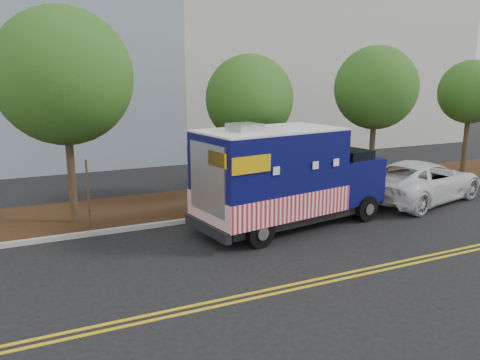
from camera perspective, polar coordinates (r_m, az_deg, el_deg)
name	(u,v)px	position (r m, az deg, el deg)	size (l,w,h in m)	color
ground	(245,228)	(15.90, 0.63, -5.90)	(120.00, 120.00, 0.00)	black
curb	(229,215)	(17.10, -1.39, -4.31)	(120.00, 0.18, 0.15)	#9E9E99
mulch_strip	(208,201)	(18.97, -3.92, -2.63)	(120.00, 4.00, 0.15)	black
centerline_near	(320,279)	(12.31, 9.75, -11.76)	(120.00, 0.10, 0.01)	gold
centerline_far	(326,282)	(12.12, 10.43, -12.19)	(120.00, 0.10, 0.01)	gold
tree_a	(64,77)	(16.38, -20.69, 11.69)	(4.42, 4.42, 7.23)	#38281C
tree_b	(249,99)	(19.09, 1.14, 9.83)	(3.54, 3.54, 5.91)	#38281C
tree_c	(376,88)	(22.53, 16.21, 10.70)	(3.77, 3.77, 6.39)	#38281C
tree_d	(471,92)	(26.72, 26.31, 9.57)	(3.18, 3.18, 5.84)	#38281C
sign_post	(88,196)	(16.11, -18.01, -1.84)	(0.06, 0.06, 2.40)	#473828
food_truck	(284,180)	(15.70, 5.37, 0.00)	(7.16, 3.58, 3.62)	black
white_car	(421,181)	(20.59, 21.19, -0.08)	(2.75, 5.97, 1.66)	white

